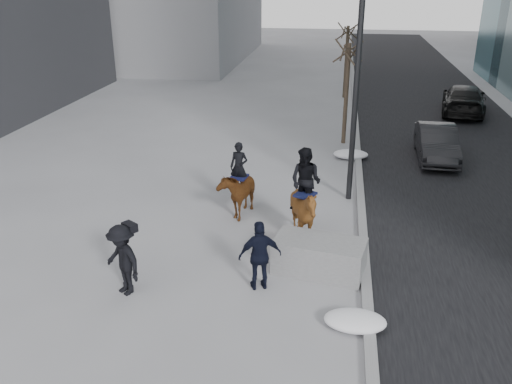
# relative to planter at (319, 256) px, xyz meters

# --- Properties ---
(ground) EXTENTS (120.00, 120.00, 0.00)m
(ground) POSITION_rel_planter_xyz_m (-1.83, 0.22, -0.45)
(ground) COLOR gray
(ground) RESTS_ON ground
(road) EXTENTS (8.00, 90.00, 0.01)m
(road) POSITION_rel_planter_xyz_m (5.17, 10.22, -0.44)
(road) COLOR black
(road) RESTS_ON ground
(curb) EXTENTS (0.25, 90.00, 0.12)m
(curb) POSITION_rel_planter_xyz_m (1.17, 10.22, -0.39)
(curb) COLOR gray
(curb) RESTS_ON ground
(planter) EXTENTS (2.41, 1.52, 0.89)m
(planter) POSITION_rel_planter_xyz_m (0.00, 0.00, 0.00)
(planter) COLOR gray
(planter) RESTS_ON ground
(car_near) EXTENTS (1.56, 4.14, 1.35)m
(car_near) POSITION_rel_planter_xyz_m (4.24, 9.58, 0.23)
(car_near) COLOR black
(car_near) RESTS_ON ground
(car_far) EXTENTS (2.93, 5.42, 1.49)m
(car_far) POSITION_rel_planter_xyz_m (6.79, 17.54, 0.30)
(car_far) COLOR black
(car_far) RESTS_ON ground
(tree_near) EXTENTS (1.20, 1.20, 4.77)m
(tree_near) POSITION_rel_planter_xyz_m (0.57, 11.22, 1.94)
(tree_near) COLOR #3B2D23
(tree_near) RESTS_ON ground
(tree_far) EXTENTS (1.20, 1.20, 4.57)m
(tree_far) POSITION_rel_planter_xyz_m (0.57, 20.45, 1.84)
(tree_far) COLOR #35291F
(tree_far) RESTS_ON ground
(mounted_left) EXTENTS (1.09, 1.86, 2.26)m
(mounted_left) POSITION_rel_planter_xyz_m (-2.66, 3.23, 0.40)
(mounted_left) COLOR #502310
(mounted_left) RESTS_ON ground
(mounted_right) EXTENTS (1.98, 2.07, 2.72)m
(mounted_right) POSITION_rel_planter_xyz_m (-0.50, 1.57, 0.64)
(mounted_right) COLOR #502B10
(mounted_right) RESTS_ON ground
(feeder) EXTENTS (1.11, 1.02, 1.75)m
(feeder) POSITION_rel_planter_xyz_m (-1.37, -0.95, 0.43)
(feeder) COLOR black
(feeder) RESTS_ON ground
(camera_crew) EXTENTS (1.30, 1.17, 1.75)m
(camera_crew) POSITION_rel_planter_xyz_m (-4.49, -1.64, 0.44)
(camera_crew) COLOR black
(camera_crew) RESTS_ON ground
(lamppost) EXTENTS (0.25, 0.80, 9.09)m
(lamppost) POSITION_rel_planter_xyz_m (0.77, 4.92, 4.55)
(lamppost) COLOR black
(lamppost) RESTS_ON ground
(snow_piles) EXTENTS (1.40, 12.17, 0.35)m
(snow_piles) POSITION_rel_planter_xyz_m (0.87, 3.81, -0.27)
(snow_piles) COLOR white
(snow_piles) RESTS_ON ground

